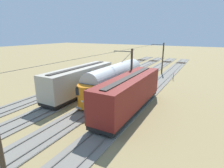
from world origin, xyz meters
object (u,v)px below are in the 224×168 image
object	(u,v)px
switch_stand	(173,76)
spare_tie_stack	(85,74)
vintage_streetcar	(115,79)
catenary_pole_mid_near	(131,73)
coach_far_siding	(130,92)
catenary_pole_foreground	(162,58)
boxcar_adjacent	(80,80)

from	to	relation	value
switch_stand	spare_tie_stack	world-z (taller)	switch_stand
switch_stand	spare_tie_stack	bearing A→B (deg)	16.74
vintage_streetcar	catenary_pole_mid_near	size ratio (longest dim) A/B	2.38
switch_stand	coach_far_siding	bearing A→B (deg)	83.99
switch_stand	catenary_pole_foreground	bearing A→B (deg)	-54.86
vintage_streetcar	switch_stand	bearing A→B (deg)	-115.73
spare_tie_stack	switch_stand	bearing A→B (deg)	-163.26
vintage_streetcar	spare_tie_stack	distance (m)	13.21
vintage_streetcar	spare_tie_stack	bearing A→B (deg)	-33.61
coach_far_siding	switch_stand	world-z (taller)	coach_far_siding
vintage_streetcar	coach_far_siding	world-z (taller)	vintage_streetcar
switch_stand	vintage_streetcar	bearing A→B (deg)	64.27
boxcar_adjacent	catenary_pole_foreground	size ratio (longest dim) A/B	1.94
catenary_pole_foreground	switch_stand	bearing A→B (deg)	125.14
vintage_streetcar	catenary_pole_foreground	xyz separation A→B (m)	(-2.52, -17.11, 1.22)
boxcar_adjacent	coach_far_siding	bearing A→B (deg)	167.66
vintage_streetcar	coach_far_siding	xyz separation A→B (m)	(-4.15, 4.56, -0.09)
vintage_streetcar	switch_stand	distance (m)	13.72
vintage_streetcar	coach_far_siding	size ratio (longest dim) A/B	1.23
catenary_pole_mid_near	switch_stand	distance (m)	13.46
catenary_pole_mid_near	switch_stand	bearing A→B (deg)	-104.95
catenary_pole_foreground	switch_stand	size ratio (longest dim) A/B	5.36
catenary_pole_foreground	catenary_pole_mid_near	xyz separation A→B (m)	(0.00, 17.55, 0.00)
boxcar_adjacent	coach_far_siding	world-z (taller)	same
boxcar_adjacent	catenary_pole_foreground	bearing A→B (deg)	-108.55
switch_stand	boxcar_adjacent	bearing A→B (deg)	56.20
vintage_streetcar	catenary_pole_foreground	distance (m)	17.34
vintage_streetcar	boxcar_adjacent	world-z (taller)	vintage_streetcar
catenary_pole_foreground	switch_stand	world-z (taller)	catenary_pole_foreground
coach_far_siding	spare_tie_stack	xyz separation A→B (m)	(15.03, -11.80, -1.89)
vintage_streetcar	switch_stand	world-z (taller)	vintage_streetcar
boxcar_adjacent	spare_tie_stack	bearing A→B (deg)	-55.99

